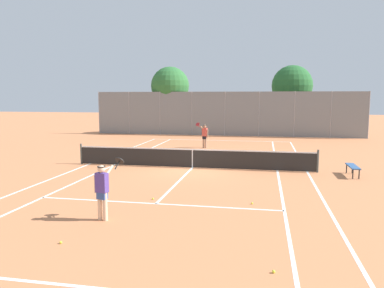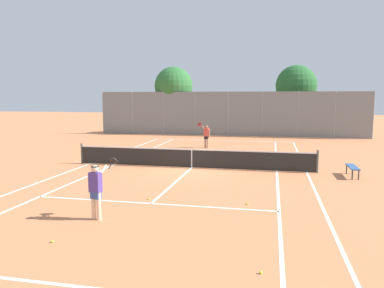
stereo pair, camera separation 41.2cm
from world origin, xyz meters
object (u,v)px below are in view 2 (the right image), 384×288
at_px(player_near_side, 96,188).
at_px(loose_tennis_ball_3, 272,150).
at_px(loose_tennis_ball_2, 247,204).
at_px(loose_tennis_ball_1, 149,199).
at_px(tree_behind_right, 297,87).
at_px(loose_tennis_ball_4, 261,272).
at_px(player_far_left, 206,135).
at_px(tennis_net, 192,158).
at_px(tree_behind_left, 174,87).
at_px(loose_tennis_ball_0, 52,241).
at_px(courtside_bench, 353,168).

relative_size(player_near_side, loose_tennis_ball_3, 26.88).
bearing_deg(loose_tennis_ball_3, loose_tennis_ball_2, -93.52).
distance_m(loose_tennis_ball_1, tree_behind_right, 26.02).
bearing_deg(loose_tennis_ball_4, player_far_left, 103.33).
relative_size(player_near_side, loose_tennis_ball_2, 26.88).
distance_m(player_far_left, loose_tennis_ball_1, 13.23).
height_order(player_far_left, loose_tennis_ball_2, player_far_left).
distance_m(tennis_net, loose_tennis_ball_2, 6.64).
bearing_deg(player_near_side, loose_tennis_ball_3, 72.02).
height_order(loose_tennis_ball_2, tree_behind_left, tree_behind_left).
bearing_deg(loose_tennis_ball_3, player_near_side, -107.98).
bearing_deg(tennis_net, loose_tennis_ball_0, -97.30).
relative_size(loose_tennis_ball_1, loose_tennis_ball_4, 1.00).
xyz_separation_m(tennis_net, loose_tennis_ball_2, (3.12, -5.85, -0.48)).
distance_m(tennis_net, loose_tennis_ball_3, 8.00).
bearing_deg(player_near_side, loose_tennis_ball_4, -27.05).
bearing_deg(player_far_left, loose_tennis_ball_4, -76.67).
distance_m(player_far_left, tree_behind_left, 11.42).
xyz_separation_m(loose_tennis_ball_0, loose_tennis_ball_1, (1.05, 4.15, 0.00)).
distance_m(player_far_left, loose_tennis_ball_2, 13.63).
height_order(loose_tennis_ball_1, loose_tennis_ball_2, same).
bearing_deg(loose_tennis_ball_4, courtside_bench, 70.09).
xyz_separation_m(player_far_left, loose_tennis_ball_3, (4.45, -0.29, -0.89)).
xyz_separation_m(loose_tennis_ball_2, loose_tennis_ball_3, (0.79, 12.81, 0.00)).
xyz_separation_m(loose_tennis_ball_0, loose_tennis_ball_3, (5.21, 17.06, 0.00)).
relative_size(tennis_net, player_near_side, 6.76).
relative_size(loose_tennis_ball_3, tree_behind_right, 0.01).
relative_size(tennis_net, tree_behind_right, 1.86).
height_order(player_near_side, player_far_left, same).
xyz_separation_m(loose_tennis_ball_1, tree_behind_left, (-5.16, 22.91, 4.41)).
height_order(loose_tennis_ball_1, tree_behind_right, tree_behind_right).
xyz_separation_m(player_far_left, loose_tennis_ball_1, (0.30, -13.20, -0.89)).
height_order(loose_tennis_ball_4, tree_behind_left, tree_behind_left).
xyz_separation_m(player_far_left, loose_tennis_ball_0, (-0.75, -17.34, -0.89)).
distance_m(loose_tennis_ball_1, tree_behind_left, 23.90).
distance_m(tennis_net, player_near_side, 8.33).
bearing_deg(loose_tennis_ball_3, player_far_left, 176.33).
height_order(loose_tennis_ball_3, loose_tennis_ball_4, same).
distance_m(tennis_net, loose_tennis_ball_0, 10.18).
bearing_deg(tree_behind_left, loose_tennis_ball_3, -47.03).
relative_size(loose_tennis_ball_2, tree_behind_left, 0.01).
bearing_deg(loose_tennis_ball_0, loose_tennis_ball_1, 75.78).
bearing_deg(player_near_side, tree_behind_left, 99.85).
bearing_deg(loose_tennis_ball_4, tree_behind_right, 85.41).
bearing_deg(tree_behind_right, loose_tennis_ball_3, -100.29).
xyz_separation_m(loose_tennis_ball_0, tree_behind_left, (-4.11, 27.06, 4.41)).
relative_size(tennis_net, tree_behind_left, 1.89).
relative_size(player_near_side, courtside_bench, 1.18).
bearing_deg(loose_tennis_ball_1, loose_tennis_ball_4, -50.10).
bearing_deg(loose_tennis_ball_3, loose_tennis_ball_0, -106.97).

